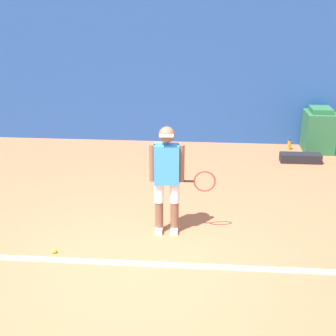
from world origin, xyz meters
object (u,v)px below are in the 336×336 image
(tennis_ball, at_px, (54,251))
(water_bottle, at_px, (289,145))
(equipment_bag, at_px, (300,158))
(tennis_player, at_px, (168,176))
(covered_chair, at_px, (319,130))

(tennis_ball, bearing_deg, water_bottle, 50.84)
(equipment_bag, relative_size, water_bottle, 3.67)
(tennis_player, bearing_deg, water_bottle, 56.70)
(tennis_player, bearing_deg, equipment_bag, 49.62)
(tennis_player, height_order, water_bottle, tennis_player)
(tennis_ball, relative_size, covered_chair, 0.07)
(tennis_player, height_order, equipment_bag, tennis_player)
(tennis_player, height_order, tennis_ball, tennis_player)
(tennis_ball, relative_size, water_bottle, 0.31)
(covered_chair, xyz_separation_m, water_bottle, (-0.59, 0.02, -0.35))
(tennis_player, xyz_separation_m, tennis_ball, (-1.45, -0.72, -0.83))
(tennis_player, xyz_separation_m, covered_chair, (2.93, 3.93, -0.41))
(tennis_ball, height_order, equipment_bag, equipment_bag)
(tennis_ball, bearing_deg, equipment_bag, 44.78)
(tennis_player, relative_size, covered_chair, 1.64)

